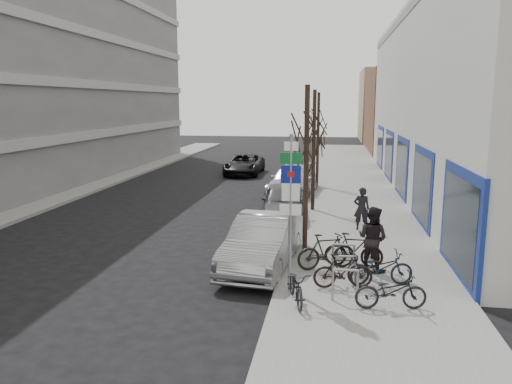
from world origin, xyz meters
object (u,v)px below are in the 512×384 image
(tree_near, at_px, (307,130))
(pedestrian_near, at_px, (362,209))
(bike_near_left, at_px, (296,283))
(parked_car_front, at_px, (263,242))
(bike_far_curb, at_px, (391,288))
(parked_car_mid, at_px, (283,202))
(bike_near_right, at_px, (343,271))
(bike_mid_inner, at_px, (326,251))
(bike_rack, at_px, (344,267))
(tree_mid, at_px, (314,122))
(meter_mid, at_px, (301,199))
(lane_car, at_px, (244,164))
(meter_back, at_px, (307,179))
(tree_far, at_px, (318,117))
(meter_front, at_px, (290,232))
(highway_sign_pole, at_px, (291,203))
(parked_car_back, at_px, (293,181))
(bike_far_inner, at_px, (354,250))
(pedestrian_far, at_px, (373,238))
(bike_mid_curb, at_px, (380,265))

(tree_near, xyz_separation_m, pedestrian_near, (1.98, 3.13, -3.13))
(bike_near_left, bearing_deg, parked_car_front, 98.69)
(bike_far_curb, distance_m, parked_car_mid, 10.02)
(bike_near_right, bearing_deg, bike_mid_inner, 7.57)
(parked_car_mid, bearing_deg, tree_near, -82.09)
(bike_near_right, relative_size, bike_far_curb, 0.94)
(tree_near, xyz_separation_m, bike_far_curb, (2.25, -4.32, -3.44))
(bike_near_left, bearing_deg, bike_rack, 35.05)
(tree_mid, xyz_separation_m, parked_car_front, (-1.20, -7.87, -3.31))
(meter_mid, bearing_deg, lane_car, 109.89)
(bike_rack, height_order, meter_back, meter_back)
(bike_mid_inner, xyz_separation_m, lane_car, (-5.88, 19.71, 0.01))
(tree_far, height_order, lane_car, tree_far)
(parked_car_front, height_order, pedestrian_near, pedestrian_near)
(tree_near, height_order, meter_mid, tree_near)
(pedestrian_near, bearing_deg, tree_near, 57.16)
(parked_car_front, relative_size, parked_car_mid, 1.08)
(meter_front, bearing_deg, meter_back, 90.00)
(parked_car_front, bearing_deg, bike_rack, -26.52)
(bike_mid_inner, bearing_deg, parked_car_front, 58.44)
(highway_sign_pole, bearing_deg, bike_near_left, -73.67)
(highway_sign_pole, height_order, tree_mid, tree_mid)
(bike_near_left, height_order, parked_car_front, parked_car_front)
(bike_mid_inner, height_order, parked_car_back, parked_car_back)
(bike_mid_inner, xyz_separation_m, parked_car_mid, (-1.91, 6.75, 0.07))
(tree_far, height_order, bike_near_left, tree_far)
(bike_near_right, bearing_deg, bike_far_curb, -146.88)
(bike_near_right, height_order, lane_car, lane_car)
(bike_far_inner, bearing_deg, bike_rack, 170.90)
(bike_mid_inner, distance_m, bike_far_curb, 3.07)
(parked_car_front, xyz_separation_m, pedestrian_far, (3.22, -0.16, 0.31))
(bike_rack, xyz_separation_m, parked_car_front, (-2.40, 1.53, 0.13))
(bike_far_curb, distance_m, pedestrian_far, 2.83)
(meter_mid, xyz_separation_m, parked_car_back, (-0.75, 5.53, -0.12))
(parked_car_mid, bearing_deg, lane_car, 101.67)
(meter_front, height_order, meter_back, same)
(tree_mid, relative_size, meter_front, 4.33)
(bike_near_right, bearing_deg, tree_near, 10.86)
(parked_car_mid, distance_m, parked_car_back, 5.44)
(meter_mid, distance_m, pedestrian_near, 3.06)
(bike_near_left, distance_m, parked_car_mid, 9.44)
(lane_car, xyz_separation_m, pedestrian_near, (7.15, -14.91, 0.27))
(meter_back, distance_m, bike_mid_curb, 13.49)
(meter_mid, xyz_separation_m, lane_car, (-4.72, 13.05, -0.21))
(highway_sign_pole, relative_size, parked_car_back, 0.77)
(tree_far, distance_m, pedestrian_near, 10.54)
(bike_mid_curb, distance_m, parked_car_front, 3.61)
(pedestrian_near, bearing_deg, meter_front, 55.67)
(meter_mid, height_order, lane_car, meter_mid)
(bike_mid_curb, xyz_separation_m, parked_car_back, (-3.35, 13.26, 0.10))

